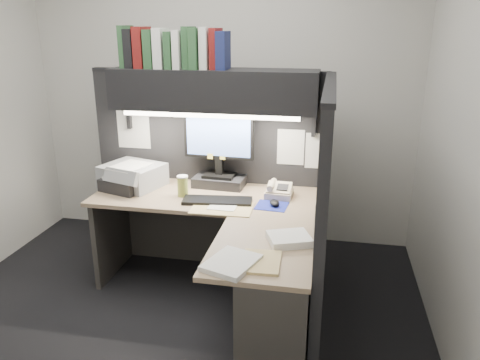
{
  "coord_description": "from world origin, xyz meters",
  "views": [
    {
      "loc": [
        1.0,
        -2.65,
        1.96
      ],
      "look_at": [
        0.37,
        0.51,
        0.88
      ],
      "focal_mm": 35.0,
      "sensor_mm": 36.0,
      "label": 1
    }
  ],
  "objects_px": {
    "desk": "(233,269)",
    "printer": "(133,175)",
    "overhead_shelf": "(214,90)",
    "telephone": "(279,191)",
    "keyboard": "(217,201)",
    "notebook_stack": "(125,184)",
    "monitor": "(219,157)",
    "coffee_cup": "(183,187)"
  },
  "relations": [
    {
      "from": "telephone",
      "to": "printer",
      "type": "distance_m",
      "value": 1.18
    },
    {
      "from": "desk",
      "to": "printer",
      "type": "height_order",
      "value": "printer"
    },
    {
      "from": "notebook_stack",
      "to": "keyboard",
      "type": "bearing_deg",
      "value": -9.31
    },
    {
      "from": "desk",
      "to": "telephone",
      "type": "relative_size",
      "value": 8.21
    },
    {
      "from": "monitor",
      "to": "printer",
      "type": "bearing_deg",
      "value": -165.73
    },
    {
      "from": "telephone",
      "to": "printer",
      "type": "xyz_separation_m",
      "value": [
        -1.18,
        0.02,
        0.05
      ]
    },
    {
      "from": "keyboard",
      "to": "printer",
      "type": "height_order",
      "value": "printer"
    },
    {
      "from": "desk",
      "to": "overhead_shelf",
      "type": "distance_m",
      "value": 1.33
    },
    {
      "from": "monitor",
      "to": "coffee_cup",
      "type": "xyz_separation_m",
      "value": [
        -0.22,
        -0.28,
        -0.16
      ]
    },
    {
      "from": "monitor",
      "to": "overhead_shelf",
      "type": "bearing_deg",
      "value": -119.48
    },
    {
      "from": "keyboard",
      "to": "telephone",
      "type": "relative_size",
      "value": 2.42
    },
    {
      "from": "desk",
      "to": "printer",
      "type": "distance_m",
      "value": 1.22
    },
    {
      "from": "telephone",
      "to": "coffee_cup",
      "type": "relative_size",
      "value": 1.39
    },
    {
      "from": "desk",
      "to": "printer",
      "type": "bearing_deg",
      "value": 145.3
    },
    {
      "from": "monitor",
      "to": "notebook_stack",
      "type": "bearing_deg",
      "value": -158.34
    },
    {
      "from": "desk",
      "to": "notebook_stack",
      "type": "xyz_separation_m",
      "value": [
        -0.98,
        0.56,
        0.34
      ]
    },
    {
      "from": "monitor",
      "to": "keyboard",
      "type": "relative_size",
      "value": 1.19
    },
    {
      "from": "desk",
      "to": "monitor",
      "type": "bearing_deg",
      "value": 109.23
    },
    {
      "from": "monitor",
      "to": "notebook_stack",
      "type": "xyz_separation_m",
      "value": [
        -0.7,
        -0.23,
        -0.19
      ]
    },
    {
      "from": "telephone",
      "to": "printer",
      "type": "relative_size",
      "value": 0.47
    },
    {
      "from": "keyboard",
      "to": "notebook_stack",
      "type": "xyz_separation_m",
      "value": [
        -0.77,
        0.13,
        0.04
      ]
    },
    {
      "from": "keyboard",
      "to": "coffee_cup",
      "type": "bearing_deg",
      "value": 158.06
    },
    {
      "from": "overhead_shelf",
      "to": "printer",
      "type": "relative_size",
      "value": 3.55
    },
    {
      "from": "desk",
      "to": "notebook_stack",
      "type": "height_order",
      "value": "notebook_stack"
    },
    {
      "from": "overhead_shelf",
      "to": "monitor",
      "type": "xyz_separation_m",
      "value": [
        0.02,
        0.04,
        -0.53
      ]
    },
    {
      "from": "overhead_shelf",
      "to": "monitor",
      "type": "distance_m",
      "value": 0.53
    },
    {
      "from": "desk",
      "to": "printer",
      "type": "xyz_separation_m",
      "value": [
        -0.95,
        0.66,
        0.37
      ]
    },
    {
      "from": "telephone",
      "to": "notebook_stack",
      "type": "xyz_separation_m",
      "value": [
        -1.2,
        -0.08,
        0.01
      ]
    },
    {
      "from": "printer",
      "to": "overhead_shelf",
      "type": "bearing_deg",
      "value": 25.49
    },
    {
      "from": "keyboard",
      "to": "notebook_stack",
      "type": "bearing_deg",
      "value": 164.28
    },
    {
      "from": "notebook_stack",
      "to": "overhead_shelf",
      "type": "bearing_deg",
      "value": 15.94
    },
    {
      "from": "monitor",
      "to": "printer",
      "type": "xyz_separation_m",
      "value": [
        -0.68,
        -0.13,
        -0.15
      ]
    },
    {
      "from": "keyboard",
      "to": "coffee_cup",
      "type": "relative_size",
      "value": 3.37
    },
    {
      "from": "telephone",
      "to": "printer",
      "type": "bearing_deg",
      "value": -178.49
    },
    {
      "from": "printer",
      "to": "notebook_stack",
      "type": "distance_m",
      "value": 0.11
    },
    {
      "from": "telephone",
      "to": "overhead_shelf",
      "type": "bearing_deg",
      "value": 170.5
    },
    {
      "from": "desk",
      "to": "telephone",
      "type": "bearing_deg",
      "value": 70.9
    },
    {
      "from": "overhead_shelf",
      "to": "printer",
      "type": "height_order",
      "value": "overhead_shelf"
    },
    {
      "from": "desk",
      "to": "keyboard",
      "type": "bearing_deg",
      "value": 115.36
    },
    {
      "from": "overhead_shelf",
      "to": "notebook_stack",
      "type": "relative_size",
      "value": 4.82
    },
    {
      "from": "coffee_cup",
      "to": "monitor",
      "type": "bearing_deg",
      "value": 52.32
    },
    {
      "from": "overhead_shelf",
      "to": "telephone",
      "type": "bearing_deg",
      "value": -11.88
    }
  ]
}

